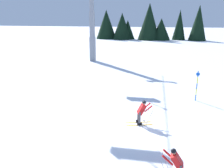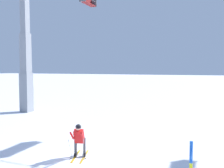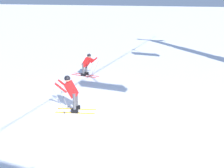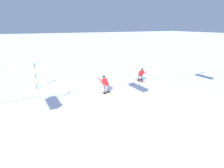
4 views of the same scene
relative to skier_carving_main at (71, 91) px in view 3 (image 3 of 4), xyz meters
The scene contains 3 objects.
ground_plane 1.08m from the skier_carving_main, 96.55° to the left, with size 260.00×260.00×0.00m, color white.
skier_carving_main is the anchor object (origin of this frame).
skier_distant_uphill 5.26m from the skier_carving_main, 160.69° to the right, with size 0.74×1.80×1.52m.
Camera 3 is at (9.06, 4.74, 4.60)m, focal length 42.59 mm.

